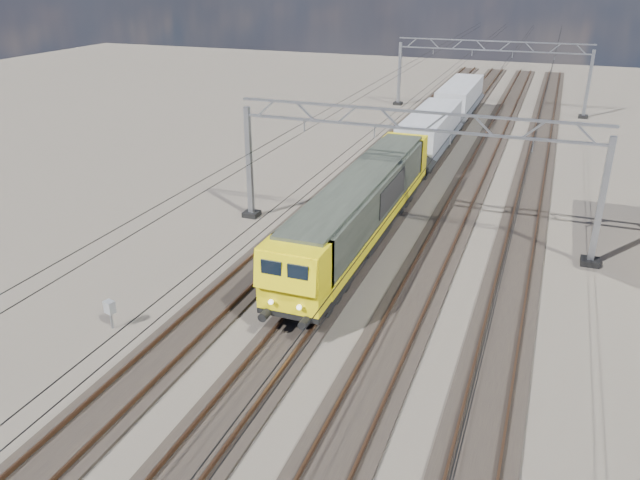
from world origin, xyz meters
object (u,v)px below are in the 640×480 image
(catenary_gantry_far, at_px, (490,73))
(hopper_wagon_lead, at_px, (430,132))
(hopper_wagon_mid, at_px, (460,99))
(locomotive, at_px, (362,205))
(catenary_gantry_mid, at_px, (410,171))
(trackside_cabinet, at_px, (110,308))

(catenary_gantry_far, xyz_separation_m, hopper_wagon_lead, (-2.00, -20.15, -1.67))
(hopper_wagon_lead, bearing_deg, catenary_gantry_far, 84.33)
(hopper_wagon_mid, bearing_deg, hopper_wagon_lead, -90.00)
(catenary_gantry_far, bearing_deg, locomotive, -93.02)
(hopper_wagon_lead, distance_m, hopper_wagon_mid, 14.20)
(catenary_gantry_mid, height_order, hopper_wagon_mid, catenary_gantry_mid)
(catenary_gantry_mid, distance_m, catenary_gantry_far, 36.00)
(trackside_cabinet, bearing_deg, catenary_gantry_far, 94.15)
(catenary_gantry_mid, relative_size, trackside_cabinet, 15.73)
(catenary_gantry_far, height_order, locomotive, catenary_gantry_far)
(locomotive, xyz_separation_m, hopper_wagon_mid, (-0.00, 31.90, -0.09))
(hopper_wagon_mid, bearing_deg, catenary_gantry_mid, -86.19)
(catenary_gantry_mid, bearing_deg, locomotive, -137.23)
(locomotive, bearing_deg, catenary_gantry_mid, 42.77)
(locomotive, relative_size, hopper_wagon_lead, 1.62)
(catenary_gantry_mid, height_order, catenary_gantry_far, same)
(catenary_gantry_mid, bearing_deg, hopper_wagon_mid, 93.81)
(catenary_gantry_mid, relative_size, locomotive, 0.94)
(catenary_gantry_mid, xyz_separation_m, hopper_wagon_lead, (-2.00, 15.85, -1.67))
(hopper_wagon_mid, distance_m, trackside_cabinet, 44.22)
(locomotive, bearing_deg, trackside_cabinet, -121.58)
(catenary_gantry_far, xyz_separation_m, trackside_cabinet, (-9.20, -49.56, -2.94))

